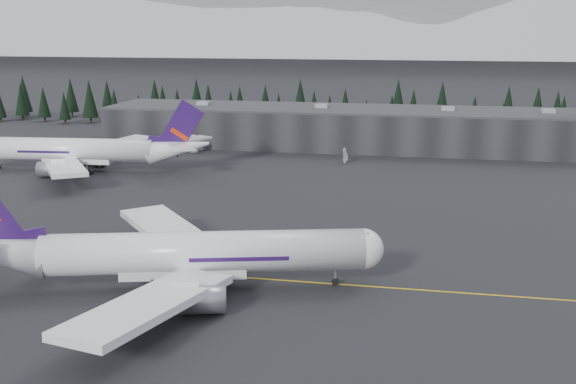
% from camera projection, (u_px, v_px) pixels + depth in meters
% --- Properties ---
extents(ground, '(1400.00, 1400.00, 0.00)m').
position_uv_depth(ground, '(263.00, 275.00, 115.42)').
color(ground, black).
rests_on(ground, ground).
extents(taxiline, '(400.00, 0.40, 0.02)m').
position_uv_depth(taxiline, '(260.00, 279.00, 113.51)').
color(taxiline, gold).
rests_on(taxiline, ground).
extents(terminal, '(160.00, 30.00, 12.60)m').
position_uv_depth(terminal, '(352.00, 128.00, 233.28)').
color(terminal, black).
rests_on(terminal, ground).
extents(treeline, '(360.00, 20.00, 15.00)m').
position_uv_depth(treeline, '(363.00, 111.00, 268.32)').
color(treeline, black).
rests_on(treeline, ground).
extents(mountain_ridge, '(4400.00, 900.00, 420.00)m').
position_uv_depth(mountain_ridge, '(418.00, 50.00, 1069.80)').
color(mountain_ridge, white).
rests_on(mountain_ridge, ground).
extents(jet_main, '(66.10, 60.13, 19.83)m').
position_uv_depth(jet_main, '(164.00, 254.00, 107.84)').
color(jet_main, white).
rests_on(jet_main, ground).
extents(jet_parked, '(67.24, 61.84, 19.78)m').
position_uv_depth(jet_parked, '(87.00, 151.00, 195.47)').
color(jet_parked, white).
rests_on(jet_parked, ground).
extents(gse_vehicle_a, '(3.09, 5.97, 1.61)m').
position_uv_depth(gse_vehicle_a, '(194.00, 150.00, 223.22)').
color(gse_vehicle_a, white).
rests_on(gse_vehicle_a, ground).
extents(gse_vehicle_b, '(4.72, 2.48, 1.53)m').
position_uv_depth(gse_vehicle_b, '(345.00, 161.00, 206.98)').
color(gse_vehicle_b, silver).
rests_on(gse_vehicle_b, ground).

